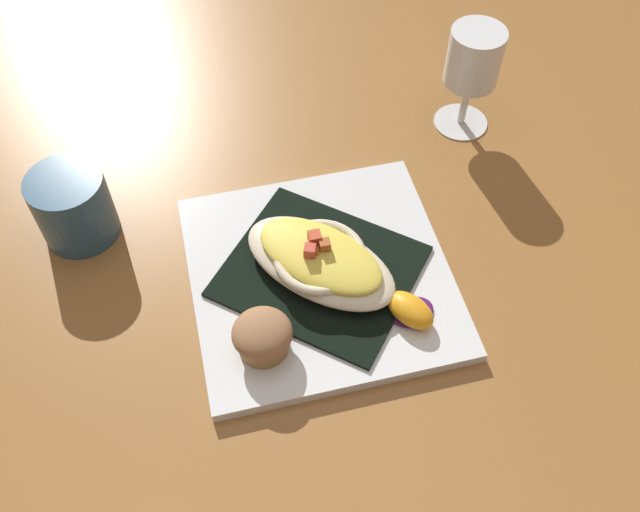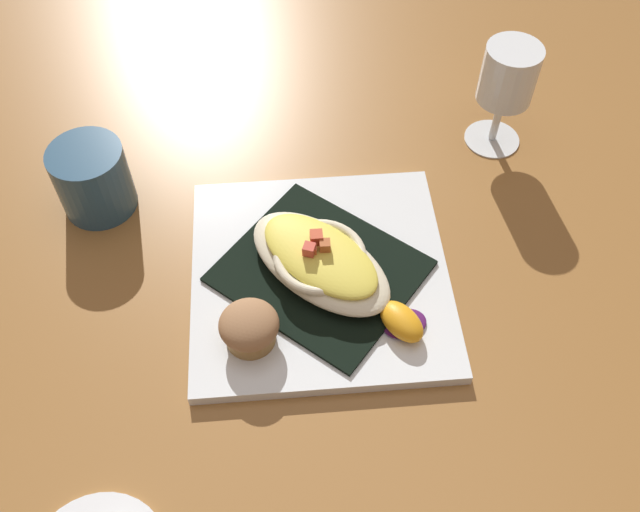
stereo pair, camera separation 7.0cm
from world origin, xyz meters
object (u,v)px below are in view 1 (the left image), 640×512
at_px(orange_garnish, 411,310).
at_px(muffin, 263,336).
at_px(square_plate, 320,276).
at_px(coffee_mug, 74,209).
at_px(stemmed_glass, 473,64).
at_px(gratin_dish, 320,259).

bearing_deg(orange_garnish, muffin, -103.64).
height_order(square_plate, coffee_mug, coffee_mug).
height_order(muffin, stemmed_glass, stemmed_glass).
distance_m(gratin_dish, orange_garnish, 0.11).
height_order(gratin_dish, coffee_mug, coffee_mug).
bearing_deg(orange_garnish, gratin_dish, -148.36).
height_order(square_plate, orange_garnish, orange_garnish).
relative_size(coffee_mug, stemmed_glass, 0.83).
bearing_deg(coffee_mug, muffin, 26.02).
distance_m(muffin, orange_garnish, 0.16).
relative_size(muffin, orange_garnish, 0.96).
distance_m(gratin_dish, muffin, 0.11).
relative_size(orange_garnish, stemmed_glass, 0.45).
relative_size(square_plate, orange_garnish, 4.43).
relative_size(square_plate, stemmed_glass, 1.98).
xyz_separation_m(muffin, orange_garnish, (0.04, 0.15, -0.01)).
bearing_deg(gratin_dish, orange_garnish, 31.64).
bearing_deg(square_plate, muffin, -58.82).
height_order(orange_garnish, coffee_mug, coffee_mug).
bearing_deg(square_plate, orange_garnish, 31.64).
bearing_deg(orange_garnish, square_plate, -148.36).
height_order(gratin_dish, muffin, gratin_dish).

